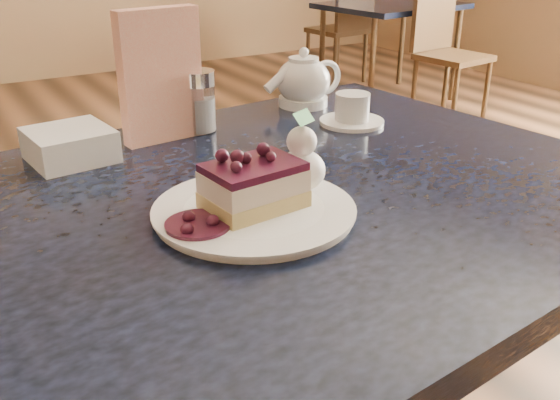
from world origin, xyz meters
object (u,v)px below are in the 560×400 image
bg_table_far_right (386,90)px  tea_set (312,88)px  main_table (235,254)px  cheesecake_slice (254,186)px  dessert_plate (254,211)px

bg_table_far_right → tea_set: bearing=-140.4°
main_table → cheesecake_slice: cheesecake_slice is taller
dessert_plate → tea_set: tea_set is taller
bg_table_far_right → dessert_plate: bearing=-140.2°
main_table → bg_table_far_right: size_ratio=0.85×
tea_set → bg_table_far_right: (2.25, 2.37, -0.80)m
main_table → tea_set: bearing=37.4°
cheesecake_slice → bg_table_far_right: cheesecake_slice is taller
main_table → cheesecake_slice: bearing=-90.0°
main_table → dessert_plate: 0.11m
tea_set → cheesecake_slice: bearing=-132.0°
tea_set → main_table: bearing=-136.5°
cheesecake_slice → tea_set: 0.55m
main_table → bg_table_far_right: (2.63, 2.73, -0.67)m
cheesecake_slice → bg_table_far_right: (2.62, 2.78, -0.80)m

